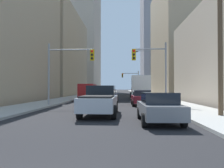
{
  "coord_description": "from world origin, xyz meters",
  "views": [
    {
      "loc": [
        1.49,
        -2.4,
        1.76
      ],
      "look_at": [
        0.0,
        28.77,
        2.29
      ],
      "focal_mm": 34.7,
      "sensor_mm": 36.0,
      "label": 1
    }
  ],
  "objects": [
    {
      "name": "street_lamp_right",
      "position": [
        5.3,
        30.11,
        4.54
      ],
      "size": [
        2.41,
        0.32,
        7.5
      ],
      "color": "gray",
      "rests_on": "ground"
    },
    {
      "name": "cargo_van_red",
      "position": [
        -3.36,
        27.66,
        1.29
      ],
      "size": [
        2.17,
        5.28,
        2.26
      ],
      "color": "maroon",
      "rests_on": "ground"
    },
    {
      "name": "sidewalk_right",
      "position": [
        6.85,
        50.0,
        0.07
      ],
      "size": [
        3.75,
        160.0,
        0.15
      ],
      "primitive_type": "cube",
      "color": "#9E9E99",
      "rests_on": "ground"
    },
    {
      "name": "city_bus",
      "position": [
        4.18,
        31.72,
        1.93
      ],
      "size": [
        2.91,
        11.58,
        3.4
      ],
      "color": "silver",
      "rests_on": "ground"
    },
    {
      "name": "building_right_far_highrise",
      "position": [
        19.39,
        92.43,
        36.59
      ],
      "size": [
        18.7,
        18.33,
        73.17
      ],
      "primitive_type": "cube",
      "color": "#93939E",
      "rests_on": "ground"
    },
    {
      "name": "traffic_signal_near_left",
      "position": [
        -3.64,
        18.02,
        4.08
      ],
      "size": [
        4.48,
        0.44,
        6.0
      ],
      "color": "gray",
      "rests_on": "ground"
    },
    {
      "name": "utility_pole_right",
      "position": [
        7.22,
        10.49,
        5.23
      ],
      "size": [
        2.2,
        0.28,
        9.9
      ],
      "color": "brown",
      "rests_on": "ground"
    },
    {
      "name": "pickup_truck_silver",
      "position": [
        0.06,
        11.46,
        0.93
      ],
      "size": [
        2.2,
        5.44,
        1.9
      ],
      "color": "#B7BABF",
      "rests_on": "ground"
    },
    {
      "name": "building_left_far_tower",
      "position": [
        -22.07,
        90.77,
        33.05
      ],
      "size": [
        25.81,
        27.24,
        66.1
      ],
      "primitive_type": "cube",
      "color": "#B7A893",
      "rests_on": "ground"
    },
    {
      "name": "traffic_signal_far_right",
      "position": [
        3.7,
        52.57,
        4.07
      ],
      "size": [
        4.35,
        0.44,
        6.0
      ],
      "color": "gray",
      "rests_on": "ground"
    },
    {
      "name": "sedan_maroon",
      "position": [
        3.37,
        19.06,
        0.77
      ],
      "size": [
        1.95,
        4.24,
        1.52
      ],
      "color": "maroon",
      "rests_on": "ground"
    },
    {
      "name": "sedan_navy",
      "position": [
        -0.1,
        25.64,
        0.77
      ],
      "size": [
        1.95,
        4.25,
        1.52
      ],
      "color": "#141E4C",
      "rests_on": "ground"
    },
    {
      "name": "building_left_mid_office",
      "position": [
        -19.9,
        48.9,
        9.75
      ],
      "size": [
        21.52,
        26.08,
        19.5
      ],
      "primitive_type": "cube",
      "color": "tan",
      "rests_on": "ground"
    },
    {
      "name": "sedan_grey",
      "position": [
        3.32,
        8.57,
        0.77
      ],
      "size": [
        1.95,
        4.24,
        1.52
      ],
      "color": "slate",
      "rests_on": "ground"
    },
    {
      "name": "traffic_signal_near_right",
      "position": [
        4.2,
        18.02,
        4.02
      ],
      "size": [
        3.28,
        0.44,
        6.0
      ],
      "color": "gray",
      "rests_on": "ground"
    },
    {
      "name": "building_right_mid_block",
      "position": [
        16.41,
        45.4,
        12.27
      ],
      "size": [
        14.4,
        22.86,
        24.55
      ],
      "primitive_type": "cube",
      "color": "tan",
      "rests_on": "ground"
    },
    {
      "name": "sidewalk_left",
      "position": [
        -6.85,
        50.0,
        0.07
      ],
      "size": [
        3.75,
        160.0,
        0.15
      ],
      "primitive_type": "cube",
      "color": "#9E9E99",
      "rests_on": "ground"
    }
  ]
}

